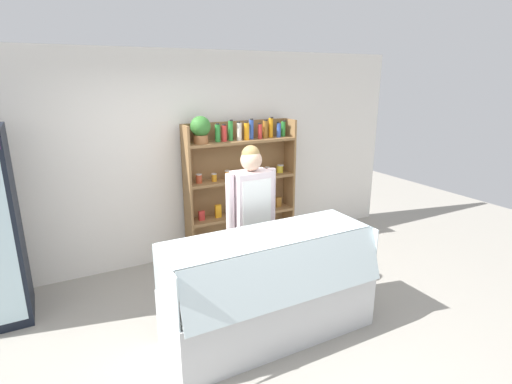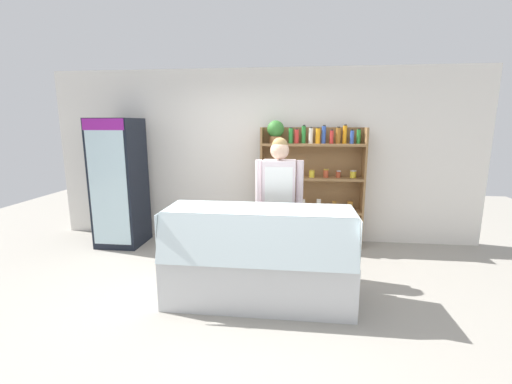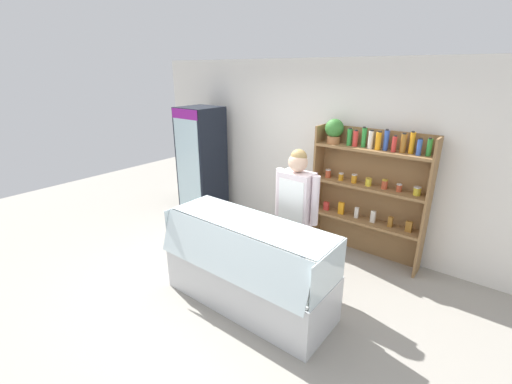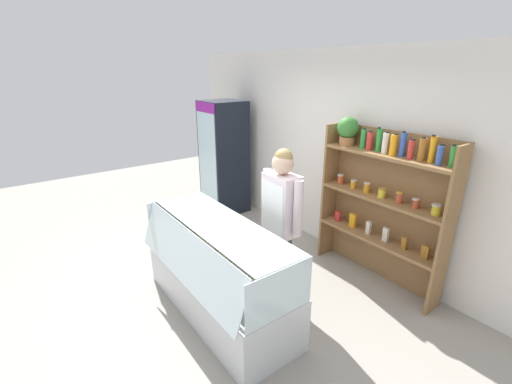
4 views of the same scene
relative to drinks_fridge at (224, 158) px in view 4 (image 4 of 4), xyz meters
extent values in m
plane|color=gray|center=(2.13, -1.49, -0.97)|extent=(12.00, 12.00, 0.00)
cube|color=white|center=(2.13, 0.57, 0.38)|extent=(6.80, 0.10, 2.70)
cube|color=black|center=(0.00, 0.01, 0.00)|extent=(0.65, 0.66, 1.94)
cube|color=silver|center=(0.00, -0.33, 0.00)|extent=(0.57, 0.01, 1.74)
cube|color=#8C1E8C|center=(0.00, -0.33, 0.88)|extent=(0.61, 0.01, 0.16)
cylinder|color=#3356B2|center=(-0.20, -0.26, -0.64)|extent=(0.06, 0.06, 0.16)
cylinder|color=red|center=(-0.07, -0.26, -0.62)|extent=(0.05, 0.05, 0.20)
cylinder|color=#9E6623|center=(0.07, -0.26, -0.61)|extent=(0.05, 0.05, 0.22)
cylinder|color=purple|center=(0.20, -0.26, -0.64)|extent=(0.06, 0.06, 0.16)
cylinder|color=#3356B2|center=(-0.18, -0.26, -0.10)|extent=(0.05, 0.05, 0.22)
cylinder|color=#9E6623|center=(0.00, -0.26, -0.12)|extent=(0.05, 0.05, 0.17)
cylinder|color=#2D8C38|center=(0.18, -0.26, -0.13)|extent=(0.05, 0.05, 0.16)
cylinder|color=orange|center=(-0.18, -0.26, 0.39)|extent=(0.07, 0.07, 0.16)
cylinder|color=purple|center=(0.00, -0.26, 0.40)|extent=(0.07, 0.07, 0.18)
cylinder|color=red|center=(0.18, -0.26, 0.41)|extent=(0.06, 0.06, 0.20)
cube|color=olive|center=(2.92, 0.43, -0.07)|extent=(1.55, 0.02, 1.81)
cube|color=olive|center=(2.16, 0.29, -0.07)|extent=(0.03, 0.28, 1.81)
cube|color=olive|center=(3.68, 0.29, -0.07)|extent=(0.03, 0.28, 1.81)
cube|color=olive|center=(2.92, 0.29, -0.43)|extent=(1.49, 0.28, 0.04)
cube|color=olive|center=(2.92, 0.29, 0.08)|extent=(1.49, 0.28, 0.04)
cube|color=olive|center=(2.92, 0.29, 0.58)|extent=(1.49, 0.28, 0.04)
cylinder|color=#996038|center=(2.37, 0.29, 0.65)|extent=(0.18, 0.18, 0.10)
sphere|color=#34742D|center=(2.37, 0.29, 0.81)|extent=(0.25, 0.25, 0.25)
cylinder|color=#2D8C38|center=(2.60, 0.30, 0.71)|extent=(0.07, 0.07, 0.22)
cylinder|color=black|center=(2.60, 0.29, 0.83)|extent=(0.04, 0.04, 0.02)
cylinder|color=red|center=(2.68, 0.29, 0.70)|extent=(0.07, 0.07, 0.20)
cylinder|color=black|center=(2.68, 0.29, 0.81)|extent=(0.04, 0.04, 0.02)
cylinder|color=#2D8C38|center=(2.79, 0.32, 0.73)|extent=(0.06, 0.06, 0.26)
cylinder|color=black|center=(2.79, 0.29, 0.87)|extent=(0.04, 0.04, 0.02)
cylinder|color=silver|center=(2.89, 0.28, 0.71)|extent=(0.06, 0.06, 0.22)
cylinder|color=black|center=(2.89, 0.29, 0.83)|extent=(0.04, 0.04, 0.02)
cylinder|color=orange|center=(2.99, 0.27, 0.71)|extent=(0.07, 0.07, 0.22)
cylinder|color=black|center=(2.99, 0.29, 0.83)|extent=(0.05, 0.05, 0.02)
cylinder|color=#3356B2|center=(3.08, 0.31, 0.73)|extent=(0.06, 0.06, 0.25)
cylinder|color=black|center=(3.08, 0.29, 0.86)|extent=(0.04, 0.04, 0.02)
cylinder|color=red|center=(3.19, 0.27, 0.70)|extent=(0.06, 0.06, 0.19)
cylinder|color=black|center=(3.19, 0.29, 0.80)|extent=(0.04, 0.04, 0.02)
cylinder|color=#9E6623|center=(3.29, 0.31, 0.72)|extent=(0.07, 0.07, 0.23)
cylinder|color=black|center=(3.29, 0.29, 0.84)|extent=(0.05, 0.05, 0.02)
cylinder|color=orange|center=(3.39, 0.32, 0.73)|extent=(0.06, 0.06, 0.26)
cylinder|color=black|center=(3.39, 0.29, 0.87)|extent=(0.04, 0.04, 0.02)
cylinder|color=#3356B2|center=(3.48, 0.27, 0.70)|extent=(0.06, 0.06, 0.19)
cylinder|color=black|center=(3.48, 0.29, 0.80)|extent=(0.04, 0.04, 0.02)
cylinder|color=#2D8C38|center=(3.59, 0.32, 0.70)|extent=(0.06, 0.06, 0.21)
cylinder|color=black|center=(3.59, 0.29, 0.82)|extent=(0.04, 0.04, 0.02)
cylinder|color=#BF4C2D|center=(2.32, 0.30, 0.15)|extent=(0.08, 0.08, 0.11)
cylinder|color=silver|center=(2.32, 0.29, 0.21)|extent=(0.08, 0.08, 0.01)
cylinder|color=orange|center=(2.53, 0.29, 0.14)|extent=(0.07, 0.07, 0.09)
cylinder|color=silver|center=(2.53, 0.29, 0.19)|extent=(0.07, 0.07, 0.01)
cylinder|color=orange|center=(2.72, 0.29, 0.15)|extent=(0.07, 0.07, 0.11)
cylinder|color=silver|center=(2.72, 0.29, 0.21)|extent=(0.07, 0.07, 0.01)
cylinder|color=yellow|center=(2.92, 0.29, 0.14)|extent=(0.08, 0.08, 0.09)
cylinder|color=gold|center=(2.92, 0.29, 0.20)|extent=(0.08, 0.08, 0.01)
cylinder|color=#BF4C2D|center=(3.13, 0.30, 0.15)|extent=(0.08, 0.08, 0.11)
cylinder|color=gold|center=(3.13, 0.29, 0.22)|extent=(0.08, 0.08, 0.01)
cylinder|color=#BF4C2D|center=(3.32, 0.31, 0.14)|extent=(0.07, 0.07, 0.09)
cylinder|color=silver|center=(3.32, 0.29, 0.20)|extent=(0.07, 0.07, 0.01)
cylinder|color=yellow|center=(3.54, 0.31, 0.15)|extent=(0.09, 0.09, 0.10)
cylinder|color=silver|center=(3.54, 0.29, 0.20)|extent=(0.09, 0.09, 0.01)
cube|color=red|center=(2.34, 0.29, -0.35)|extent=(0.08, 0.04, 0.13)
cube|color=orange|center=(2.57, 0.29, -0.32)|extent=(0.08, 0.04, 0.18)
cube|color=silver|center=(2.81, 0.29, -0.33)|extent=(0.05, 0.04, 0.16)
cube|color=silver|center=(3.04, 0.29, -0.33)|extent=(0.06, 0.04, 0.17)
cube|color=#9E6623|center=(3.28, 0.29, -0.34)|extent=(0.06, 0.04, 0.14)
cube|color=#9E6623|center=(3.51, 0.29, -0.34)|extent=(0.08, 0.04, 0.14)
cube|color=silver|center=(2.32, -1.52, -0.70)|extent=(1.96, 0.72, 0.55)
cube|color=white|center=(2.32, -1.52, -0.40)|extent=(1.90, 0.66, 0.03)
cube|color=silver|center=(2.32, -1.86, -0.20)|extent=(1.92, 0.16, 0.47)
cube|color=silver|center=(2.32, -1.47, 0.03)|extent=(1.92, 0.56, 0.01)
cube|color=silver|center=(1.35, -1.52, -0.20)|extent=(0.01, 0.68, 0.45)
cube|color=silver|center=(3.28, -1.52, -0.20)|extent=(0.01, 0.68, 0.45)
cube|color=tan|center=(1.53, -1.43, -0.36)|extent=(0.17, 0.12, 0.05)
cube|color=white|center=(1.53, -1.65, -0.36)|extent=(0.05, 0.03, 0.02)
cube|color=tan|center=(1.79, -1.43, -0.36)|extent=(0.16, 0.14, 0.05)
cube|color=white|center=(1.79, -1.65, -0.36)|extent=(0.05, 0.03, 0.02)
cube|color=tan|center=(2.05, -1.43, -0.36)|extent=(0.16, 0.11, 0.05)
cube|color=white|center=(2.05, -1.65, -0.36)|extent=(0.05, 0.03, 0.02)
cube|color=tan|center=(2.32, -1.43, -0.36)|extent=(0.17, 0.14, 0.05)
cube|color=white|center=(2.32, -1.65, -0.36)|extent=(0.05, 0.03, 0.02)
cube|color=beige|center=(2.58, -1.43, -0.36)|extent=(0.16, 0.11, 0.06)
cube|color=white|center=(2.58, -1.65, -0.36)|extent=(0.05, 0.03, 0.02)
cube|color=tan|center=(2.84, -1.43, -0.36)|extent=(0.16, 0.10, 0.05)
cube|color=white|center=(2.84, -1.65, -0.36)|extent=(0.05, 0.03, 0.02)
cube|color=tan|center=(3.10, -1.43, -0.36)|extent=(0.16, 0.11, 0.05)
cube|color=white|center=(3.10, -1.65, -0.36)|extent=(0.05, 0.03, 0.02)
cylinder|color=#C1706B|center=(1.52, -1.63, -0.32)|extent=(0.17, 0.14, 0.13)
cylinder|color=#A35B4C|center=(1.74, -1.63, -0.32)|extent=(0.21, 0.15, 0.12)
cylinder|color=tan|center=(1.96, -1.63, -0.31)|extent=(0.21, 0.18, 0.14)
cylinder|color=white|center=(2.80, -1.61, -0.28)|extent=(0.07, 0.07, 0.21)
cylinder|color=white|center=(2.90, -1.61, -0.29)|extent=(0.07, 0.07, 0.19)
cylinder|color=#383D51|center=(2.40, -0.83, -0.58)|extent=(0.13, 0.13, 0.79)
cylinder|color=#383D51|center=(2.57, -0.83, -0.58)|extent=(0.13, 0.13, 0.79)
cube|color=silver|center=(2.49, -0.83, 0.14)|extent=(0.39, 0.24, 0.65)
cube|color=white|center=(2.49, -0.95, -0.21)|extent=(0.33, 0.01, 1.21)
cylinder|color=silver|center=(2.24, -0.83, 0.17)|extent=(0.09, 0.09, 0.59)
cylinder|color=silver|center=(2.73, -0.83, 0.17)|extent=(0.09, 0.09, 0.59)
sphere|color=#D8AD8E|center=(2.49, -0.83, 0.58)|extent=(0.22, 0.22, 0.22)
sphere|color=#997A47|center=(2.49, -0.82, 0.64)|extent=(0.19, 0.19, 0.19)
camera|label=1|loc=(0.64, -4.37, 1.41)|focal=28.00mm
camera|label=2|loc=(2.68, -4.89, 0.89)|focal=24.00mm
camera|label=3|loc=(4.43, -4.07, 1.58)|focal=24.00mm
camera|label=4|loc=(4.97, -3.02, 1.49)|focal=24.00mm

